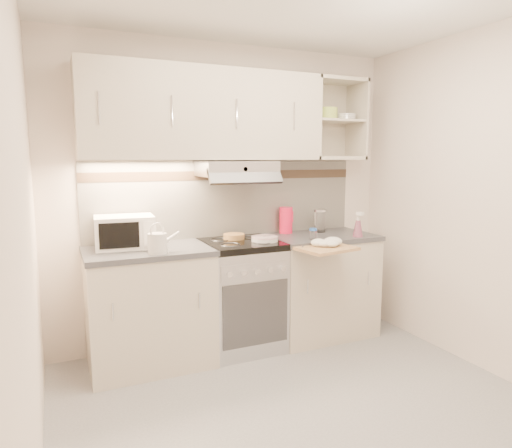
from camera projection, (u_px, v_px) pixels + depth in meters
name	position (u px, v px, depth m)	size (l,w,h in m)	color
ground	(309.00, 413.00, 2.82)	(3.00, 3.00, 0.00)	#98989B
room_shell	(284.00, 148.00, 2.92)	(3.04, 2.84, 2.52)	silver
base_cabinet_left	(150.00, 309.00, 3.45)	(0.90, 0.60, 0.86)	beige
worktop_left	(148.00, 251.00, 3.39)	(0.92, 0.62, 0.04)	#47474C
base_cabinet_right	(319.00, 287.00, 4.06)	(0.90, 0.60, 0.86)	beige
worktop_right	(320.00, 237.00, 3.99)	(0.92, 0.62, 0.04)	#47474C
electric_range	(241.00, 295.00, 3.75)	(0.60, 0.60, 0.90)	#B7B7BC
microwave	(125.00, 232.00, 3.40)	(0.45, 0.35, 0.24)	white
watering_can	(158.00, 242.00, 3.20)	(0.25, 0.16, 0.22)	silver
plate_stack	(265.00, 239.00, 3.67)	(0.21, 0.21, 0.05)	silver
bread_loaf	(234.00, 236.00, 3.77)	(0.17, 0.17, 0.04)	#945C33
pink_pitcher	(286.00, 220.00, 4.06)	(0.12, 0.12, 0.23)	#FA1744
glass_jar	(320.00, 221.00, 4.12)	(0.11, 0.11, 0.20)	white
spice_jar	(313.00, 234.00, 3.76)	(0.06, 0.06, 0.09)	silver
spray_bottle	(358.00, 226.00, 3.87)	(0.09, 0.09, 0.23)	pink
cutting_board	(324.00, 248.00, 3.55)	(0.42, 0.38, 0.02)	#A48B54
dish_towel	(326.00, 242.00, 3.56)	(0.25, 0.22, 0.07)	white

